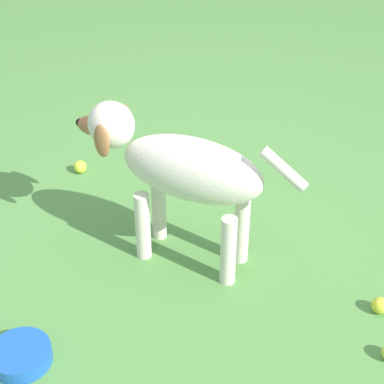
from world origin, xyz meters
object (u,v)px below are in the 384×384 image
(tennis_ball_0, at_px, (80,167))
(water_bowl, at_px, (21,355))
(tennis_ball_1, at_px, (380,305))
(dog, at_px, (179,168))

(tennis_ball_0, relative_size, water_bowl, 0.30)
(tennis_ball_1, distance_m, water_bowl, 1.36)
(tennis_ball_0, relative_size, tennis_ball_1, 1.00)
(dog, bearing_deg, water_bowl, 71.27)
(tennis_ball_1, height_order, water_bowl, tennis_ball_1)
(dog, relative_size, water_bowl, 3.37)
(tennis_ball_1, relative_size, water_bowl, 0.30)
(dog, xyz_separation_m, water_bowl, (0.35, -0.73, -0.41))
(tennis_ball_0, bearing_deg, water_bowl, -22.71)
(tennis_ball_1, bearing_deg, dog, -135.23)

